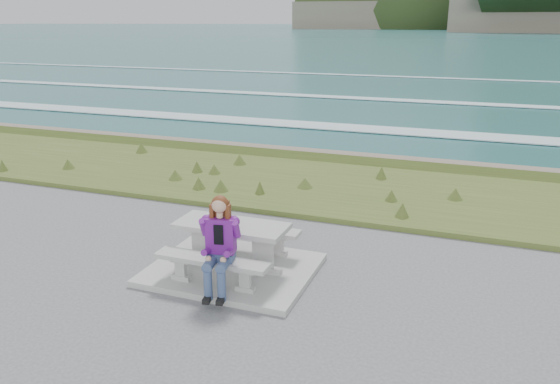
# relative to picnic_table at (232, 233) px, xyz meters

# --- Properties ---
(concrete_slab) EXTENTS (2.60, 2.10, 0.10)m
(concrete_slab) POSITION_rel_picnic_table_xyz_m (-0.00, 0.00, -0.63)
(concrete_slab) COLOR #ADADA8
(concrete_slab) RESTS_ON ground
(picnic_table) EXTENTS (1.80, 0.75, 0.75)m
(picnic_table) POSITION_rel_picnic_table_xyz_m (0.00, 0.00, 0.00)
(picnic_table) COLOR #ADADA8
(picnic_table) RESTS_ON concrete_slab
(bench_landward) EXTENTS (1.80, 0.35, 0.45)m
(bench_landward) POSITION_rel_picnic_table_xyz_m (0.00, -0.70, -0.23)
(bench_landward) COLOR #ADADA8
(bench_landward) RESTS_ON concrete_slab
(bench_seaward) EXTENTS (1.80, 0.35, 0.45)m
(bench_seaward) POSITION_rel_picnic_table_xyz_m (0.00, 0.70, -0.23)
(bench_seaward) COLOR #ADADA8
(bench_seaward) RESTS_ON concrete_slab
(grass_verge) EXTENTS (160.00, 4.50, 0.22)m
(grass_verge) POSITION_rel_picnic_table_xyz_m (-0.00, 5.00, -0.68)
(grass_verge) COLOR #40501E
(grass_verge) RESTS_ON ground
(shore_drop) EXTENTS (160.00, 0.80, 2.20)m
(shore_drop) POSITION_rel_picnic_table_xyz_m (-0.00, 7.90, -0.68)
(shore_drop) COLOR #6B5E50
(shore_drop) RESTS_ON ground
(ocean) EXTENTS (1600.00, 1600.00, 0.09)m
(ocean) POSITION_rel_picnic_table_xyz_m (-0.00, 25.09, -2.42)
(ocean) COLOR #215B5E
(ocean) RESTS_ON ground
(seated_woman) EXTENTS (0.53, 0.78, 1.44)m
(seated_woman) POSITION_rel_picnic_table_xyz_m (0.19, -0.83, -0.05)
(seated_woman) COLOR navy
(seated_woman) RESTS_ON concrete_slab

